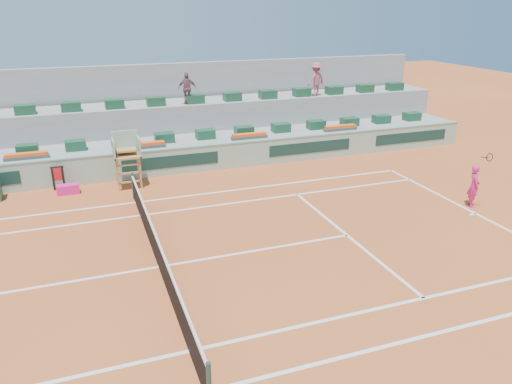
% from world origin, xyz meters
% --- Properties ---
extents(ground, '(90.00, 90.00, 0.00)m').
position_xyz_m(ground, '(0.00, 0.00, 0.00)').
color(ground, '#AD4C21').
rests_on(ground, ground).
extents(seating_tier_lower, '(36.00, 4.00, 1.20)m').
position_xyz_m(seating_tier_lower, '(0.00, 10.70, 0.60)').
color(seating_tier_lower, '#9A9A97').
rests_on(seating_tier_lower, ground).
extents(seating_tier_upper, '(36.00, 2.40, 2.60)m').
position_xyz_m(seating_tier_upper, '(0.00, 12.30, 1.30)').
color(seating_tier_upper, '#9A9A97').
rests_on(seating_tier_upper, ground).
extents(stadium_back_wall, '(36.00, 0.40, 4.40)m').
position_xyz_m(stadium_back_wall, '(0.00, 13.90, 2.20)').
color(stadium_back_wall, '#9A9A97').
rests_on(stadium_back_wall, ground).
extents(player_bag, '(0.89, 0.40, 0.40)m').
position_xyz_m(player_bag, '(-2.49, 7.44, 0.20)').
color(player_bag, '#EA1E84').
rests_on(player_bag, ground).
extents(spectator_mid, '(0.98, 0.52, 1.59)m').
position_xyz_m(spectator_mid, '(3.59, 11.52, 3.40)').
color(spectator_mid, '#7A515C').
rests_on(spectator_mid, seating_tier_upper).
extents(spectator_right, '(1.33, 1.02, 1.81)m').
position_xyz_m(spectator_right, '(10.75, 11.55, 3.51)').
color(spectator_right, '#A55266').
rests_on(spectator_right, seating_tier_upper).
extents(court_lines, '(23.89, 11.09, 0.01)m').
position_xyz_m(court_lines, '(0.00, 0.00, 0.01)').
color(court_lines, white).
rests_on(court_lines, ground).
extents(tennis_net, '(0.10, 11.97, 1.10)m').
position_xyz_m(tennis_net, '(0.00, 0.00, 0.53)').
color(tennis_net, black).
rests_on(tennis_net, ground).
extents(advertising_hoarding, '(36.00, 0.34, 1.26)m').
position_xyz_m(advertising_hoarding, '(0.02, 8.50, 0.63)').
color(advertising_hoarding, '#8FB49F').
rests_on(advertising_hoarding, ground).
extents(umpire_chair, '(1.10, 0.90, 2.40)m').
position_xyz_m(umpire_chair, '(0.00, 7.50, 1.54)').
color(umpire_chair, '#A2733D').
rests_on(umpire_chair, ground).
extents(seat_row_lower, '(32.90, 0.60, 0.44)m').
position_xyz_m(seat_row_lower, '(0.00, 9.80, 1.42)').
color(seat_row_lower, '#17472C').
rests_on(seat_row_lower, seating_tier_lower).
extents(seat_row_upper, '(32.90, 0.60, 0.44)m').
position_xyz_m(seat_row_upper, '(0.00, 11.70, 2.82)').
color(seat_row_upper, '#17472C').
rests_on(seat_row_upper, seating_tier_upper).
extents(flower_planters, '(26.80, 0.36, 0.28)m').
position_xyz_m(flower_planters, '(-1.50, 9.00, 1.33)').
color(flower_planters, '#4A4A4A').
rests_on(flower_planters, seating_tier_lower).
extents(towel_rack, '(0.52, 0.09, 1.03)m').
position_xyz_m(towel_rack, '(-2.84, 8.08, 0.60)').
color(towel_rack, black).
rests_on(towel_rack, ground).
extents(tennis_player, '(0.62, 0.92, 2.28)m').
position_xyz_m(tennis_player, '(12.27, 0.70, 0.84)').
color(tennis_player, '#EA1E84').
rests_on(tennis_player, ground).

